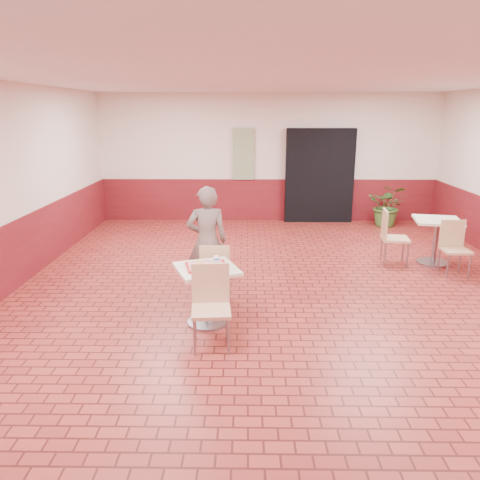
{
  "coord_description": "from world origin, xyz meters",
  "views": [
    {
      "loc": [
        -0.52,
        -6.19,
        2.58
      ],
      "look_at": [
        -0.6,
        -0.3,
        0.95
      ],
      "focal_mm": 35.0,
      "sensor_mm": 36.0,
      "label": 1
    }
  ],
  "objects_px": {
    "serving_tray": "(207,266)",
    "chair_main_front": "(211,301)",
    "chair_second_front": "(454,245)",
    "second_table": "(436,234)",
    "chair_main_back": "(215,270)",
    "long_john_donut": "(214,265)",
    "customer": "(207,241)",
    "potted_plant": "(388,206)",
    "paper_cup": "(216,259)",
    "main_table": "(207,286)",
    "chair_second_left": "(391,234)",
    "ring_donut": "(199,262)"
  },
  "relations": [
    {
      "from": "second_table",
      "to": "chair_second_front",
      "type": "relative_size",
      "value": 0.9
    },
    {
      "from": "paper_cup",
      "to": "serving_tray",
      "type": "bearing_deg",
      "value": -139.48
    },
    {
      "from": "ring_donut",
      "to": "long_john_donut",
      "type": "relative_size",
      "value": 0.55
    },
    {
      "from": "chair_second_left",
      "to": "customer",
      "type": "bearing_deg",
      "value": 121.88
    },
    {
      "from": "serving_tray",
      "to": "chair_second_left",
      "type": "xyz_separation_m",
      "value": [
        2.97,
        2.44,
        -0.22
      ]
    },
    {
      "from": "chair_second_front",
      "to": "second_table",
      "type": "bearing_deg",
      "value": 99.14
    },
    {
      "from": "ring_donut",
      "to": "customer",
      "type": "bearing_deg",
      "value": 88.79
    },
    {
      "from": "serving_tray",
      "to": "chair_main_front",
      "type": "bearing_deg",
      "value": -80.62
    },
    {
      "from": "customer",
      "to": "long_john_donut",
      "type": "xyz_separation_m",
      "value": [
        0.18,
        -1.06,
        0.0
      ]
    },
    {
      "from": "main_table",
      "to": "potted_plant",
      "type": "distance_m",
      "value": 6.4
    },
    {
      "from": "chair_main_back",
      "to": "potted_plant",
      "type": "height_order",
      "value": "potted_plant"
    },
    {
      "from": "chair_main_front",
      "to": "customer",
      "type": "height_order",
      "value": "customer"
    },
    {
      "from": "customer",
      "to": "second_table",
      "type": "relative_size",
      "value": 2.0
    },
    {
      "from": "chair_second_left",
      "to": "paper_cup",
      "type": "bearing_deg",
      "value": 136.05
    },
    {
      "from": "main_table",
      "to": "chair_main_back",
      "type": "xyz_separation_m",
      "value": [
        0.06,
        0.63,
        -0.02
      ]
    },
    {
      "from": "main_table",
      "to": "customer",
      "type": "bearing_deg",
      "value": 94.27
    },
    {
      "from": "customer",
      "to": "chair_second_left",
      "type": "bearing_deg",
      "value": -162.47
    },
    {
      "from": "potted_plant",
      "to": "chair_main_front",
      "type": "bearing_deg",
      "value": -122.42
    },
    {
      "from": "potted_plant",
      "to": "customer",
      "type": "bearing_deg",
      "value": -132.23
    },
    {
      "from": "chair_main_front",
      "to": "ring_donut",
      "type": "relative_size",
      "value": 10.22
    },
    {
      "from": "ring_donut",
      "to": "chair_second_left",
      "type": "bearing_deg",
      "value": 37.58
    },
    {
      "from": "chair_main_back",
      "to": "paper_cup",
      "type": "xyz_separation_m",
      "value": [
        0.05,
        -0.54,
        0.33
      ]
    },
    {
      "from": "chair_main_back",
      "to": "potted_plant",
      "type": "distance_m",
      "value": 5.86
    },
    {
      "from": "serving_tray",
      "to": "chair_second_front",
      "type": "relative_size",
      "value": 0.55
    },
    {
      "from": "long_john_donut",
      "to": "paper_cup",
      "type": "distance_m",
      "value": 0.15
    },
    {
      "from": "ring_donut",
      "to": "paper_cup",
      "type": "bearing_deg",
      "value": 4.87
    },
    {
      "from": "customer",
      "to": "ring_donut",
      "type": "height_order",
      "value": "customer"
    },
    {
      "from": "chair_main_back",
      "to": "second_table",
      "type": "height_order",
      "value": "chair_main_back"
    },
    {
      "from": "chair_main_front",
      "to": "chair_second_front",
      "type": "bearing_deg",
      "value": 28.23
    },
    {
      "from": "chair_main_front",
      "to": "chair_second_front",
      "type": "relative_size",
      "value": 1.06
    },
    {
      "from": "chair_main_front",
      "to": "second_table",
      "type": "relative_size",
      "value": 1.18
    },
    {
      "from": "chair_main_back",
      "to": "long_john_donut",
      "type": "height_order",
      "value": "chair_main_back"
    },
    {
      "from": "chair_second_front",
      "to": "serving_tray",
      "type": "bearing_deg",
      "value": -153.79
    },
    {
      "from": "customer",
      "to": "long_john_donut",
      "type": "relative_size",
      "value": 9.54
    },
    {
      "from": "customer",
      "to": "chair_main_front",
      "type": "bearing_deg",
      "value": 88.41
    },
    {
      "from": "second_table",
      "to": "paper_cup",
      "type": "bearing_deg",
      "value": -147.05
    },
    {
      "from": "chair_main_back",
      "to": "long_john_donut",
      "type": "distance_m",
      "value": 0.75
    },
    {
      "from": "main_table",
      "to": "chair_second_front",
      "type": "xyz_separation_m",
      "value": [
        3.85,
        1.93,
        -0.01
      ]
    },
    {
      "from": "main_table",
      "to": "customer",
      "type": "height_order",
      "value": "customer"
    },
    {
      "from": "ring_donut",
      "to": "main_table",
      "type": "bearing_deg",
      "value": -40.0
    },
    {
      "from": "serving_tray",
      "to": "potted_plant",
      "type": "height_order",
      "value": "potted_plant"
    },
    {
      "from": "chair_main_back",
      "to": "chair_second_front",
      "type": "relative_size",
      "value": 0.99
    },
    {
      "from": "paper_cup",
      "to": "potted_plant",
      "type": "height_order",
      "value": "potted_plant"
    },
    {
      "from": "chair_main_back",
      "to": "ring_donut",
      "type": "distance_m",
      "value": 0.65
    },
    {
      "from": "customer",
      "to": "paper_cup",
      "type": "distance_m",
      "value": 0.93
    },
    {
      "from": "serving_tray",
      "to": "ring_donut",
      "type": "xyz_separation_m",
      "value": [
        -0.1,
        0.08,
        0.03
      ]
    },
    {
      "from": "paper_cup",
      "to": "chair_second_left",
      "type": "height_order",
      "value": "chair_second_left"
    },
    {
      "from": "chair_main_back",
      "to": "customer",
      "type": "relative_size",
      "value": 0.55
    },
    {
      "from": "long_john_donut",
      "to": "serving_tray",
      "type": "bearing_deg",
      "value": 151.9
    },
    {
      "from": "paper_cup",
      "to": "chair_second_left",
      "type": "relative_size",
      "value": 0.09
    }
  ]
}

